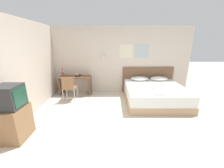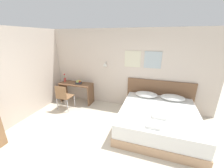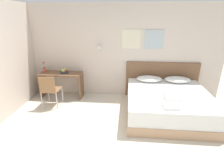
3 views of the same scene
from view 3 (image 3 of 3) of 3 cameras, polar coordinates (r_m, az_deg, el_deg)
ground_plane at (r=3.35m, az=-0.87°, el=-21.85°), size 24.00×24.00×0.00m
wall_back at (r=5.16m, az=2.22°, el=10.43°), size 5.92×0.31×2.65m
bed at (r=4.54m, az=17.64°, el=-6.07°), size 1.98×2.04×0.58m
headboard at (r=5.40m, az=15.75°, el=1.33°), size 2.10×0.06×1.06m
pillow_left at (r=5.03m, az=12.06°, el=1.69°), size 0.70×0.42×0.15m
pillow_right at (r=5.18m, az=20.64°, el=1.36°), size 0.70×0.42×0.15m
folded_towel_near_foot at (r=4.14m, az=18.95°, el=-4.02°), size 0.32×0.34×0.06m
folded_towel_mid_bed at (r=3.72m, az=18.73°, el=-6.91°), size 0.30×0.27×0.06m
desk at (r=5.41m, az=-16.17°, el=1.26°), size 1.23×0.49×0.75m
desk_chair at (r=4.84m, az=-19.71°, el=-1.45°), size 0.45×0.45×0.88m
fruit_bowl at (r=5.30m, az=-15.30°, el=4.02°), size 0.24×0.24×0.13m
flower_vase at (r=5.58m, az=-21.23°, el=4.81°), size 0.08×0.08×0.31m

